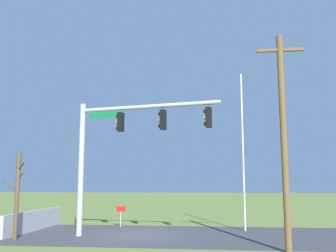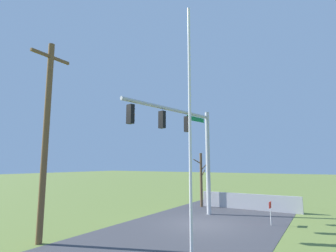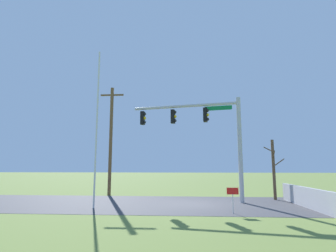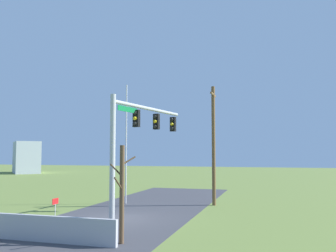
% 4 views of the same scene
% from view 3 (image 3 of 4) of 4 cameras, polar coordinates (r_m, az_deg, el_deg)
% --- Properties ---
extents(ground_plane, '(160.00, 160.00, 0.00)m').
position_cam_3_polar(ground_plane, '(16.89, 6.28, -16.09)').
color(ground_plane, olive).
extents(road_surface, '(28.00, 8.00, 0.01)m').
position_cam_3_polar(road_surface, '(17.24, -7.67, -15.89)').
color(road_surface, '#3D3D42').
rests_on(road_surface, ground_plane).
extents(sidewalk_corner, '(6.00, 6.00, 0.01)m').
position_cam_3_polar(sidewalk_corner, '(18.19, 18.61, -15.14)').
color(sidewalk_corner, '#B7B5AD').
rests_on(sidewalk_corner, ground_plane).
extents(retaining_fence, '(0.20, 6.95, 1.10)m').
position_cam_3_polar(retaining_fence, '(17.12, 27.24, -13.27)').
color(retaining_fence, '#A8A8AD').
rests_on(retaining_fence, ground_plane).
extents(signal_mast, '(7.28, 1.68, 6.71)m').
position_cam_3_polar(signal_mast, '(18.19, 7.87, -0.31)').
color(signal_mast, '#B2B5BA').
rests_on(signal_mast, ground_plane).
extents(flagpole, '(0.10, 0.10, 8.90)m').
position_cam_3_polar(flagpole, '(15.74, -14.83, -0.16)').
color(flagpole, silver).
rests_on(flagpole, ground_plane).
extents(utility_pole, '(1.90, 0.26, 8.63)m').
position_cam_3_polar(utility_pole, '(22.12, -12.00, -2.50)').
color(utility_pole, brown).
rests_on(utility_pole, ground_plane).
extents(bare_tree, '(1.27, 1.02, 4.06)m').
position_cam_3_polar(bare_tree, '(20.02, 21.44, -8.36)').
color(bare_tree, brown).
rests_on(bare_tree, ground_plane).
extents(open_sign, '(0.56, 0.04, 1.22)m').
position_cam_3_polar(open_sign, '(13.77, 13.51, -13.85)').
color(open_sign, silver).
rests_on(open_sign, ground_plane).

